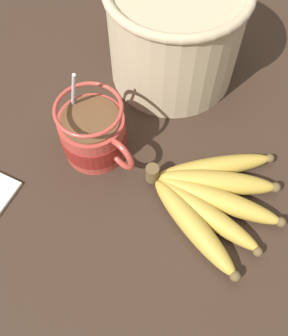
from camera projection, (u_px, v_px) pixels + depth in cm
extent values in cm
cube|color=#332319|center=(131.00, 154.00, 61.67)|extent=(108.42, 108.42, 2.81)
cylinder|color=#B23D33|center=(94.00, 135.00, 57.12)|extent=(9.87, 9.87, 7.75)
cylinder|color=maroon|center=(94.00, 136.00, 57.39)|extent=(10.07, 10.07, 3.57)
torus|color=#B23D33|center=(120.00, 154.00, 54.00)|extent=(5.80, 0.90, 5.80)
cylinder|color=brown|center=(90.00, 119.00, 53.66)|extent=(8.67, 8.67, 0.40)
torus|color=#B23D33|center=(88.00, 109.00, 51.62)|extent=(9.87, 9.87, 0.60)
cylinder|color=silver|center=(73.00, 102.00, 54.36)|extent=(4.42, 0.50, 14.19)
ellipsoid|color=silver|center=(88.00, 137.00, 59.79)|extent=(3.00, 2.00, 0.80)
cylinder|color=brown|center=(152.00, 173.00, 55.32)|extent=(2.00, 2.00, 3.00)
ellipsoid|color=#B79338|center=(193.00, 225.00, 52.24)|extent=(17.57, 6.09, 3.34)
sphere|color=brown|center=(235.00, 276.00, 48.79)|extent=(1.50, 1.50, 1.50)
ellipsoid|color=#B79338|center=(206.00, 213.00, 53.27)|extent=(17.54, 5.07, 3.07)
sphere|color=brown|center=(259.00, 250.00, 50.63)|extent=(1.38, 1.38, 1.38)
ellipsoid|color=#B79338|center=(218.00, 200.00, 54.22)|extent=(18.29, 10.17, 3.28)
sphere|color=brown|center=(281.00, 222.00, 52.50)|extent=(1.48, 1.48, 1.48)
ellipsoid|color=#B79338|center=(217.00, 182.00, 55.51)|extent=(15.64, 13.55, 3.51)
sphere|color=brown|center=(275.00, 187.00, 55.06)|extent=(1.58, 1.58, 1.58)
ellipsoid|color=#B79338|center=(215.00, 167.00, 57.05)|extent=(12.59, 16.10, 3.05)
sphere|color=brown|center=(270.00, 158.00, 57.80)|extent=(1.37, 1.37, 1.37)
cylinder|color=tan|center=(174.00, 35.00, 61.50)|extent=(21.64, 21.64, 16.76)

